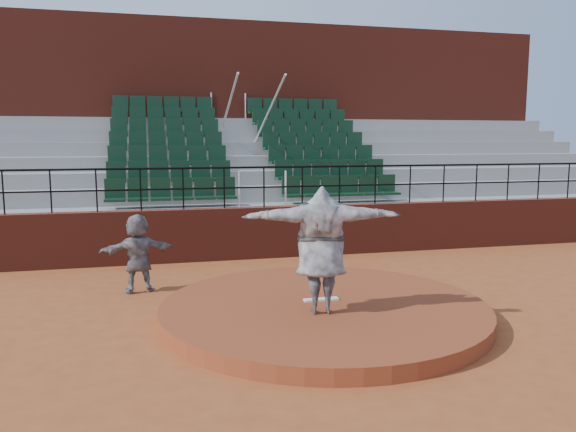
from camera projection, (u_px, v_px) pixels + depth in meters
The scene contains 9 objects.
ground at pixel (324, 317), 9.51m from camera, with size 90.00×90.00×0.00m, color #9C4B23.
pitchers_mound at pixel (324, 310), 9.50m from camera, with size 5.50×5.50×0.25m, color brown.
pitching_rubber at pixel (321, 299), 9.62m from camera, with size 0.60×0.15×0.03m, color white.
boundary_wall at pixel (264, 232), 14.23m from camera, with size 24.00×0.30×1.30m, color maroon.
wall_railing at pixel (264, 178), 14.04m from camera, with size 24.04×0.05×1.03m.
seating_deck at pixel (241, 189), 17.63m from camera, with size 24.00×5.97×4.63m.
press_box_facade at pixel (223, 124), 21.15m from camera, with size 24.00×3.00×7.10m, color maroon.
pitcher at pixel (321, 250), 8.84m from camera, with size 2.48×0.68×2.02m, color black.
fielder at pixel (138, 253), 10.99m from camera, with size 1.45×0.46×1.56m, color black.
Camera 1 is at (-2.81, -8.77, 2.99)m, focal length 35.00 mm.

